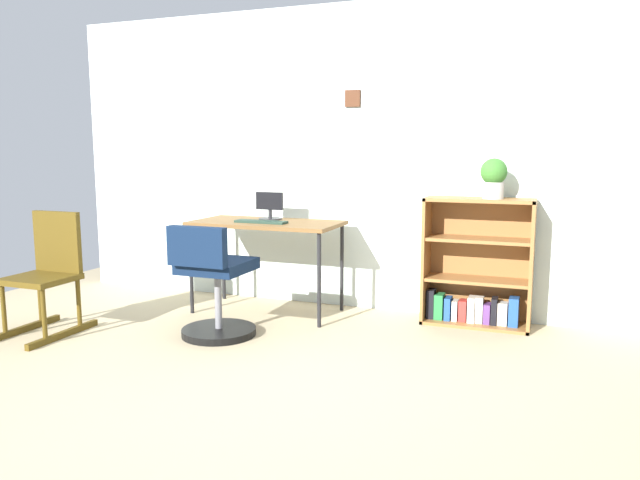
{
  "coord_description": "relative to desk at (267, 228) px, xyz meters",
  "views": [
    {
      "loc": [
        1.53,
        -2.59,
        1.3
      ],
      "look_at": [
        0.06,
        1.2,
        0.69
      ],
      "focal_mm": 34.18,
      "sensor_mm": 36.0,
      "label": 1
    }
  ],
  "objects": [
    {
      "name": "rocking_chair",
      "position": [
        -1.21,
        -1.05,
        -0.24
      ],
      "size": [
        0.42,
        0.64,
        0.86
      ],
      "color": "#4C3A10",
      "rests_on": "ground_plane"
    },
    {
      "name": "ground_plane",
      "position": [
        0.58,
        -1.69,
        -0.68
      ],
      "size": [
        6.24,
        6.24,
        0.0
      ],
      "primitive_type": "plane",
      "color": "tan"
    },
    {
      "name": "keyboard",
      "position": [
        0.01,
        -0.11,
        0.06
      ],
      "size": [
        0.41,
        0.11,
        0.02
      ],
      "primitive_type": "cube",
      "color": "#1E3328",
      "rests_on": "desk"
    },
    {
      "name": "bookshelf_low",
      "position": [
        1.6,
        0.26,
        -0.27
      ],
      "size": [
        0.78,
        0.3,
        0.94
      ],
      "color": "brown",
      "rests_on": "ground_plane"
    },
    {
      "name": "monitor",
      "position": [
        -0.02,
        0.11,
        0.15
      ],
      "size": [
        0.23,
        0.19,
        0.22
      ],
      "color": "#262628",
      "rests_on": "desk"
    },
    {
      "name": "office_chair",
      "position": [
        -0.05,
        -0.74,
        -0.32
      ],
      "size": [
        0.52,
        0.55,
        0.8
      ],
      "color": "black",
      "rests_on": "ground_plane"
    },
    {
      "name": "desk",
      "position": [
        0.0,
        0.0,
        0.0
      ],
      "size": [
        1.17,
        0.59,
        0.73
      ],
      "color": "brown",
      "rests_on": "ground_plane"
    },
    {
      "name": "potted_plant_on_shelf",
      "position": [
        1.7,
        0.21,
        0.42
      ],
      "size": [
        0.19,
        0.19,
        0.29
      ],
      "color": "#B7B2A8",
      "rests_on": "bookshelf_low"
    },
    {
      "name": "wall_back",
      "position": [
        0.58,
        0.46,
        0.54
      ],
      "size": [
        5.2,
        0.12,
        2.43
      ],
      "color": "silver",
      "rests_on": "ground_plane"
    }
  ]
}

